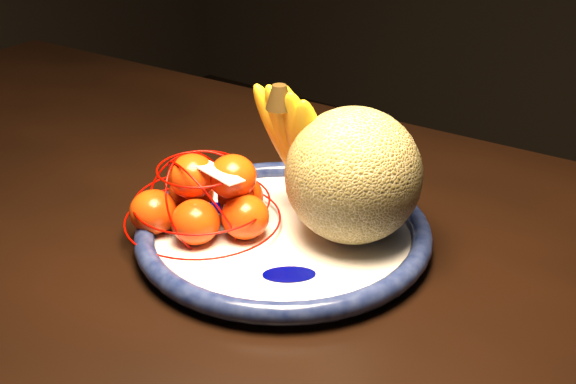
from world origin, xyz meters
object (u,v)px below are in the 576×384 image
Objects in this scene: dining_table at (139,249)px; banana_bunch at (300,142)px; fruit_bowl at (283,233)px; cantaloupe at (353,175)px; mandarin_bag at (206,200)px.

dining_table is 8.19× the size of banana_bunch.
fruit_bowl is 0.12m from cantaloupe.
cantaloupe reaches higher than fruit_bowl.
cantaloupe reaches higher than dining_table.
fruit_bowl is 0.11m from mandarin_bag.
banana_bunch reaches higher than fruit_bowl.
fruit_bowl is (0.25, 0.03, 0.10)m from dining_table.
cantaloupe is at bearing 10.40° from dining_table.
dining_table is 4.36× the size of fruit_bowl.
fruit_bowl is 2.23× the size of cantaloupe.
banana_bunch is at bearing 56.18° from mandarin_bag.
dining_table is 0.27m from fruit_bowl.
mandarin_bag reaches higher than dining_table.
banana_bunch is (0.23, 0.09, 0.20)m from dining_table.
fruit_bowl is 1.88× the size of banana_bunch.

